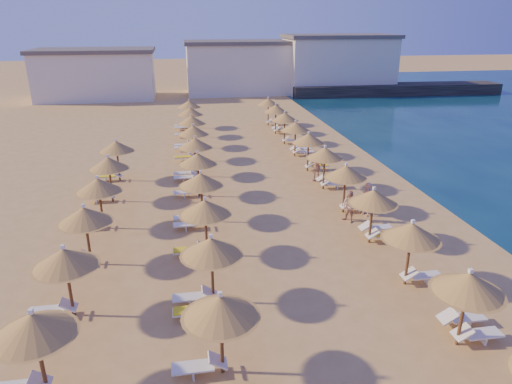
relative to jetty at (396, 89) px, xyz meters
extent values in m
plane|color=tan|center=(-25.64, -42.66, -0.75)|extent=(220.00, 220.00, 0.00)
cube|color=black|center=(0.00, 0.00, 0.00)|extent=(30.13, 5.12, 1.50)
cube|color=silver|center=(-41.30, 3.49, 2.25)|extent=(15.00, 8.00, 6.00)
cube|color=#59514C|center=(-41.30, 3.49, 5.50)|extent=(15.60, 8.48, 0.50)
cube|color=silver|center=(-21.66, 5.28, 2.65)|extent=(15.00, 8.00, 6.80)
cube|color=#59514C|center=(-21.66, 5.28, 6.30)|extent=(15.60, 8.48, 0.50)
cube|color=silver|center=(-7.51, 3.60, 3.05)|extent=(15.00, 8.00, 7.60)
cube|color=#59514C|center=(-7.51, 3.60, 7.10)|extent=(15.60, 8.48, 0.50)
cylinder|color=brown|center=(-21.66, -50.55, 0.40)|extent=(0.12, 0.12, 2.30)
cone|color=olive|center=(-21.66, -50.55, 1.65)|extent=(2.19, 2.19, 0.70)
cone|color=olive|center=(-21.66, -50.55, 1.36)|extent=(2.37, 2.37, 0.12)
cube|color=white|center=(-21.66, -50.55, 2.07)|extent=(0.12, 0.12, 0.14)
cylinder|color=brown|center=(-21.66, -46.78, 0.40)|extent=(0.12, 0.12, 2.30)
cone|color=olive|center=(-21.66, -46.78, 1.65)|extent=(2.19, 2.19, 0.70)
cone|color=olive|center=(-21.66, -46.78, 1.36)|extent=(2.37, 2.37, 0.12)
cube|color=white|center=(-21.66, -46.78, 2.07)|extent=(0.12, 0.12, 0.14)
cylinder|color=brown|center=(-21.66, -43.01, 0.40)|extent=(0.12, 0.12, 2.30)
cone|color=olive|center=(-21.66, -43.01, 1.65)|extent=(2.19, 2.19, 0.70)
cone|color=olive|center=(-21.66, -43.01, 1.36)|extent=(2.37, 2.37, 0.12)
cube|color=white|center=(-21.66, -43.01, 2.07)|extent=(0.12, 0.12, 0.14)
cylinder|color=brown|center=(-21.66, -39.23, 0.40)|extent=(0.12, 0.12, 2.30)
cone|color=olive|center=(-21.66, -39.23, 1.65)|extent=(2.19, 2.19, 0.70)
cone|color=olive|center=(-21.66, -39.23, 1.36)|extent=(2.37, 2.37, 0.12)
cube|color=white|center=(-21.66, -39.23, 2.07)|extent=(0.12, 0.12, 0.14)
cylinder|color=brown|center=(-21.66, -35.46, 0.40)|extent=(0.12, 0.12, 2.30)
cone|color=olive|center=(-21.66, -35.46, 1.65)|extent=(2.19, 2.19, 0.70)
cone|color=olive|center=(-21.66, -35.46, 1.36)|extent=(2.37, 2.37, 0.12)
cube|color=white|center=(-21.66, -35.46, 2.07)|extent=(0.12, 0.12, 0.14)
cylinder|color=brown|center=(-21.66, -31.69, 0.40)|extent=(0.12, 0.12, 2.30)
cone|color=olive|center=(-21.66, -31.69, 1.65)|extent=(2.19, 2.19, 0.70)
cone|color=olive|center=(-21.66, -31.69, 1.36)|extent=(2.37, 2.37, 0.12)
cube|color=white|center=(-21.66, -31.69, 2.07)|extent=(0.12, 0.12, 0.14)
cylinder|color=brown|center=(-21.66, -27.92, 0.40)|extent=(0.12, 0.12, 2.30)
cone|color=olive|center=(-21.66, -27.92, 1.65)|extent=(2.19, 2.19, 0.70)
cone|color=olive|center=(-21.66, -27.92, 1.36)|extent=(2.37, 2.37, 0.12)
cube|color=white|center=(-21.66, -27.92, 2.07)|extent=(0.12, 0.12, 0.14)
cylinder|color=brown|center=(-21.66, -24.14, 0.40)|extent=(0.12, 0.12, 2.30)
cone|color=olive|center=(-21.66, -24.14, 1.65)|extent=(2.19, 2.19, 0.70)
cone|color=olive|center=(-21.66, -24.14, 1.36)|extent=(2.37, 2.37, 0.12)
cube|color=white|center=(-21.66, -24.14, 2.07)|extent=(0.12, 0.12, 0.14)
cylinder|color=brown|center=(-21.66, -20.37, 0.40)|extent=(0.12, 0.12, 2.30)
cone|color=olive|center=(-21.66, -20.37, 1.65)|extent=(2.19, 2.19, 0.70)
cone|color=olive|center=(-21.66, -20.37, 1.36)|extent=(2.37, 2.37, 0.12)
cube|color=white|center=(-21.66, -20.37, 2.07)|extent=(0.12, 0.12, 0.14)
cylinder|color=brown|center=(-21.66, -16.60, 0.40)|extent=(0.12, 0.12, 2.30)
cone|color=olive|center=(-21.66, -16.60, 1.65)|extent=(2.19, 2.19, 0.70)
cone|color=olive|center=(-21.66, -16.60, 1.36)|extent=(2.37, 2.37, 0.12)
cube|color=white|center=(-21.66, -16.60, 2.07)|extent=(0.12, 0.12, 0.14)
cylinder|color=brown|center=(-29.55, -50.55, 0.40)|extent=(0.12, 0.12, 2.30)
cone|color=olive|center=(-29.55, -50.55, 1.65)|extent=(2.19, 2.19, 0.70)
cone|color=olive|center=(-29.55, -50.55, 1.36)|extent=(2.37, 2.37, 0.12)
cube|color=white|center=(-29.55, -50.55, 2.07)|extent=(0.12, 0.12, 0.14)
cylinder|color=brown|center=(-29.55, -46.78, 0.40)|extent=(0.12, 0.12, 2.30)
cone|color=olive|center=(-29.55, -46.78, 1.65)|extent=(2.19, 2.19, 0.70)
cone|color=olive|center=(-29.55, -46.78, 1.36)|extent=(2.37, 2.37, 0.12)
cube|color=white|center=(-29.55, -46.78, 2.07)|extent=(0.12, 0.12, 0.14)
cylinder|color=brown|center=(-29.55, -43.01, 0.40)|extent=(0.12, 0.12, 2.30)
cone|color=olive|center=(-29.55, -43.01, 1.65)|extent=(2.19, 2.19, 0.70)
cone|color=olive|center=(-29.55, -43.01, 1.36)|extent=(2.37, 2.37, 0.12)
cube|color=white|center=(-29.55, -43.01, 2.07)|extent=(0.12, 0.12, 0.14)
cylinder|color=brown|center=(-29.55, -39.23, 0.40)|extent=(0.12, 0.12, 2.30)
cone|color=olive|center=(-29.55, -39.23, 1.65)|extent=(2.19, 2.19, 0.70)
cone|color=olive|center=(-29.55, -39.23, 1.36)|extent=(2.37, 2.37, 0.12)
cube|color=white|center=(-29.55, -39.23, 2.07)|extent=(0.12, 0.12, 0.14)
cylinder|color=brown|center=(-29.55, -35.46, 0.40)|extent=(0.12, 0.12, 2.30)
cone|color=olive|center=(-29.55, -35.46, 1.65)|extent=(2.19, 2.19, 0.70)
cone|color=olive|center=(-29.55, -35.46, 1.36)|extent=(2.37, 2.37, 0.12)
cube|color=white|center=(-29.55, -35.46, 2.07)|extent=(0.12, 0.12, 0.14)
cylinder|color=brown|center=(-29.55, -31.69, 0.40)|extent=(0.12, 0.12, 2.30)
cone|color=olive|center=(-29.55, -31.69, 1.65)|extent=(2.19, 2.19, 0.70)
cone|color=olive|center=(-29.55, -31.69, 1.36)|extent=(2.37, 2.37, 0.12)
cube|color=white|center=(-29.55, -31.69, 2.07)|extent=(0.12, 0.12, 0.14)
cylinder|color=brown|center=(-29.55, -27.92, 0.40)|extent=(0.12, 0.12, 2.30)
cone|color=olive|center=(-29.55, -27.92, 1.65)|extent=(2.19, 2.19, 0.70)
cone|color=olive|center=(-29.55, -27.92, 1.36)|extent=(2.37, 2.37, 0.12)
cube|color=white|center=(-29.55, -27.92, 2.07)|extent=(0.12, 0.12, 0.14)
cylinder|color=brown|center=(-29.55, -24.14, 0.40)|extent=(0.12, 0.12, 2.30)
cone|color=olive|center=(-29.55, -24.14, 1.65)|extent=(2.19, 2.19, 0.70)
cone|color=olive|center=(-29.55, -24.14, 1.36)|extent=(2.37, 2.37, 0.12)
cube|color=white|center=(-29.55, -24.14, 2.07)|extent=(0.12, 0.12, 0.14)
cylinder|color=brown|center=(-29.55, -20.37, 0.40)|extent=(0.12, 0.12, 2.30)
cone|color=olive|center=(-29.55, -20.37, 1.65)|extent=(2.19, 2.19, 0.70)
cone|color=olive|center=(-29.55, -20.37, 1.36)|extent=(2.37, 2.37, 0.12)
cube|color=white|center=(-29.55, -20.37, 2.07)|extent=(0.12, 0.12, 0.14)
cylinder|color=brown|center=(-29.55, -16.60, 0.40)|extent=(0.12, 0.12, 2.30)
cone|color=olive|center=(-29.55, -16.60, 1.65)|extent=(2.19, 2.19, 0.70)
cone|color=olive|center=(-29.55, -16.60, 1.36)|extent=(2.37, 2.37, 0.12)
cube|color=white|center=(-29.55, -16.60, 2.07)|extent=(0.12, 0.12, 0.14)
cylinder|color=brown|center=(-34.69, -50.55, 0.40)|extent=(0.12, 0.12, 2.30)
cone|color=olive|center=(-34.69, -50.55, 1.65)|extent=(2.19, 2.19, 0.70)
cone|color=olive|center=(-34.69, -50.55, 1.36)|extent=(2.37, 2.37, 0.12)
cube|color=white|center=(-34.69, -50.55, 2.07)|extent=(0.12, 0.12, 0.14)
cylinder|color=brown|center=(-34.69, -46.78, 0.40)|extent=(0.12, 0.12, 2.30)
cone|color=olive|center=(-34.69, -46.78, 1.65)|extent=(2.19, 2.19, 0.70)
cone|color=olive|center=(-34.69, -46.78, 1.36)|extent=(2.37, 2.37, 0.12)
cube|color=white|center=(-34.69, -46.78, 2.07)|extent=(0.12, 0.12, 0.14)
cylinder|color=brown|center=(-34.69, -43.01, 0.40)|extent=(0.12, 0.12, 2.30)
cone|color=olive|center=(-34.69, -43.01, 1.65)|extent=(2.19, 2.19, 0.70)
cone|color=olive|center=(-34.69, -43.01, 1.36)|extent=(2.37, 2.37, 0.12)
cube|color=white|center=(-34.69, -43.01, 2.07)|extent=(0.12, 0.12, 0.14)
cylinder|color=brown|center=(-34.69, -39.23, 0.40)|extent=(0.12, 0.12, 2.30)
cone|color=olive|center=(-34.69, -39.23, 1.65)|extent=(2.19, 2.19, 0.70)
cone|color=olive|center=(-34.69, -39.23, 1.36)|extent=(2.37, 2.37, 0.12)
cube|color=white|center=(-34.69, -39.23, 2.07)|extent=(0.12, 0.12, 0.14)
cylinder|color=brown|center=(-34.69, -35.46, 0.40)|extent=(0.12, 0.12, 2.30)
cone|color=olive|center=(-34.69, -35.46, 1.65)|extent=(2.19, 2.19, 0.70)
cone|color=olive|center=(-34.69, -35.46, 1.36)|extent=(2.37, 2.37, 0.12)
cube|color=white|center=(-34.69, -35.46, 2.07)|extent=(0.12, 0.12, 0.14)
cylinder|color=brown|center=(-34.69, -31.69, 0.40)|extent=(0.12, 0.12, 2.30)
cone|color=olive|center=(-34.69, -31.69, 1.65)|extent=(2.19, 2.19, 0.70)
cone|color=olive|center=(-34.69, -31.69, 1.36)|extent=(2.37, 2.37, 0.12)
cube|color=white|center=(-34.69, -31.69, 2.07)|extent=(0.12, 0.12, 0.14)
cube|color=silver|center=(-20.76, -50.55, -0.43)|extent=(1.29, 0.55, 0.06)
cube|color=silver|center=(-20.76, -50.55, -0.59)|extent=(0.06, 0.49, 0.32)
cube|color=silver|center=(-21.53, -50.55, -0.29)|extent=(0.58, 0.55, 0.40)
cube|color=silver|center=(-20.76, -49.65, -0.43)|extent=(1.29, 0.55, 0.06)
cube|color=silver|center=(-20.76, -49.65, -0.59)|extent=(0.06, 0.49, 0.32)
cube|color=silver|center=(-21.53, -49.65, -0.29)|extent=(0.58, 0.55, 0.40)
cube|color=silver|center=(-30.45, -50.55, -0.43)|extent=(1.29, 0.55, 0.06)
cube|color=silver|center=(-30.45, -50.55, -0.59)|extent=(0.06, 0.49, 0.32)
cube|color=silver|center=(-29.69, -50.55, -0.29)|extent=(0.58, 0.55, 0.40)
cube|color=silver|center=(-20.76, -46.78, -0.43)|extent=(1.29, 0.55, 0.06)
cube|color=silver|center=(-20.76, -46.78, -0.59)|extent=(0.06, 0.49, 0.32)
cube|color=silver|center=(-21.53, -46.78, -0.29)|extent=(0.58, 0.55, 0.40)
cube|color=silver|center=(-30.45, -46.78, -0.43)|extent=(1.29, 0.55, 0.06)
cube|color=silver|center=(-30.45, -46.78, -0.59)|extent=(0.06, 0.49, 0.32)
cube|color=silver|center=(-29.69, -46.78, -0.29)|extent=(0.58, 0.55, 0.40)
cube|color=silver|center=(-30.45, -47.68, -0.43)|extent=(1.29, 0.55, 0.06)
cube|color=silver|center=(-30.45, -47.68, -0.59)|extent=(0.06, 0.49, 0.32)
cube|color=silver|center=(-29.69, -47.68, -0.29)|extent=(0.58, 0.55, 0.40)
cube|color=yellow|center=(-30.45, -47.68, -0.38)|extent=(1.24, 0.51, 0.05)
cube|color=silver|center=(-20.76, -43.01, -0.43)|extent=(1.29, 0.55, 0.06)
cube|color=silver|center=(-20.76, -43.01, -0.59)|extent=(0.06, 0.49, 0.32)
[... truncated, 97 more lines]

